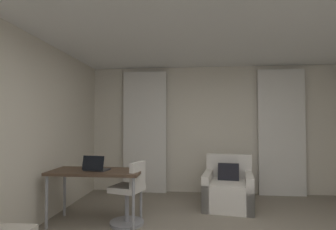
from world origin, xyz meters
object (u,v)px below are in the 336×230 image
(desk, at_px, (96,175))
(desk_chair, at_px, (129,196))
(armchair, at_px, (228,190))
(laptop, at_px, (96,167))

(desk, distance_m, desk_chair, 0.56)
(armchair, distance_m, laptop, 2.27)
(armchair, bearing_deg, desk_chair, -147.16)
(desk_chair, distance_m, laptop, 0.63)
(armchair, bearing_deg, laptop, -152.88)
(armchair, distance_m, desk_chair, 1.78)
(desk, height_order, desk_chair, desk_chair)
(armchair, bearing_deg, desk, -153.84)
(desk_chair, bearing_deg, desk, -179.30)
(desk, relative_size, desk_chair, 1.47)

